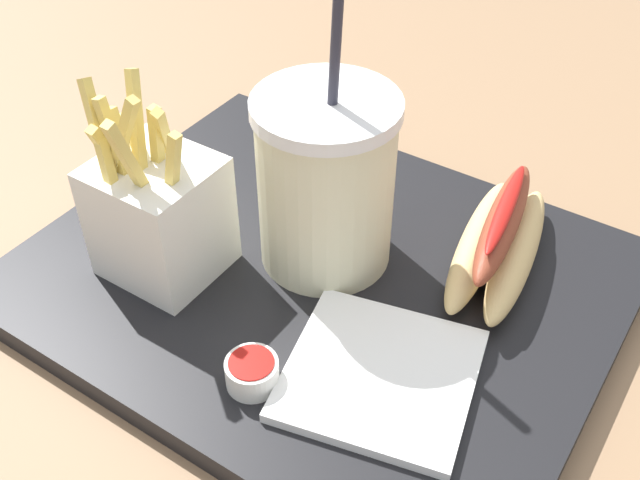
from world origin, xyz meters
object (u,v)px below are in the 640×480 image
(napkin_stack, at_px, (380,375))
(hot_dog_1, at_px, (499,241))
(fries_basket, at_px, (159,214))
(soda_cup, at_px, (326,182))
(ketchup_cup_2, at_px, (356,156))
(ketchup_cup_1, at_px, (252,372))

(napkin_stack, bearing_deg, hot_dog_1, 83.18)
(fries_basket, distance_m, hot_dog_1, 0.25)
(soda_cup, xyz_separation_m, napkin_stack, (0.10, -0.08, -0.07))
(fries_basket, distance_m, ketchup_cup_2, 0.20)
(ketchup_cup_1, height_order, napkin_stack, ketchup_cup_1)
(fries_basket, relative_size, ketchup_cup_2, 4.18)
(hot_dog_1, bearing_deg, fries_basket, -146.24)
(fries_basket, xyz_separation_m, ketchup_cup_1, (0.12, -0.05, -0.04))
(ketchup_cup_1, bearing_deg, hot_dog_1, 66.36)
(ketchup_cup_1, relative_size, ketchup_cup_2, 0.94)
(ketchup_cup_2, bearing_deg, ketchup_cup_1, -73.83)
(ketchup_cup_1, relative_size, napkin_stack, 0.29)
(hot_dog_1, height_order, ketchup_cup_2, hot_dog_1)
(soda_cup, relative_size, ketchup_cup_1, 6.71)
(soda_cup, relative_size, fries_basket, 1.51)
(napkin_stack, bearing_deg, fries_basket, 178.22)
(hot_dog_1, relative_size, napkin_stack, 1.39)
(napkin_stack, bearing_deg, ketchup_cup_1, -144.17)
(soda_cup, xyz_separation_m, fries_basket, (-0.09, -0.08, -0.02))
(fries_basket, bearing_deg, ketchup_cup_2, 74.33)
(soda_cup, relative_size, napkin_stack, 1.96)
(ketchup_cup_2, relative_size, napkin_stack, 0.31)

